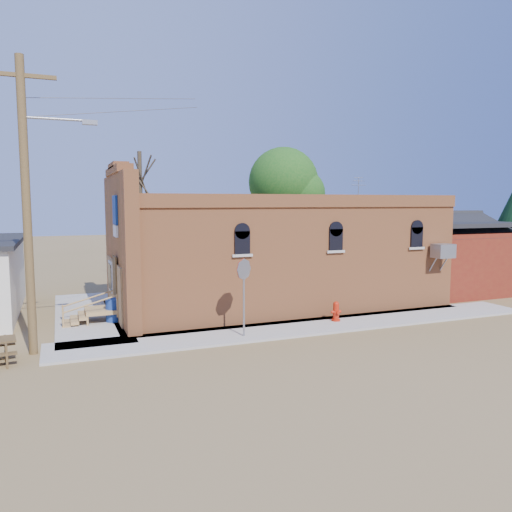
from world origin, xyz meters
name	(u,v)px	position (x,y,z in m)	size (l,w,h in m)	color
ground	(289,337)	(0.00, 0.00, 0.00)	(120.00, 120.00, 0.00)	brown
sidewalk_south	(314,326)	(1.50, 0.90, 0.04)	(19.00, 2.20, 0.08)	#9E9991
sidewalk_west	(89,315)	(-6.30, 6.00, 0.04)	(2.60, 10.00, 0.08)	#9E9991
brick_bar	(270,254)	(1.64, 5.49, 2.34)	(16.40, 7.97, 6.30)	#CA713D
red_shed	(440,248)	(11.50, 5.50, 2.27)	(5.40, 6.40, 4.30)	maroon
utility_pole	(28,200)	(-8.14, 1.20, 4.77)	(3.12, 0.26, 9.00)	#513D20
tree_bare_near	(140,179)	(-3.00, 13.00, 5.96)	(2.80, 2.80, 7.65)	#443627
tree_leafy	(283,183)	(6.00, 13.50, 5.93)	(4.40, 4.40, 8.15)	#443627
fire_hydrant	(336,311)	(2.62, 1.21, 0.46)	(0.44, 0.43, 0.77)	#B21C0A
stop_sign	(244,277)	(-1.50, 0.45, 2.16)	(0.64, 0.46, 2.70)	gray
trash_barrel	(113,310)	(-5.47, 4.34, 0.53)	(0.58, 0.58, 0.90)	navy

